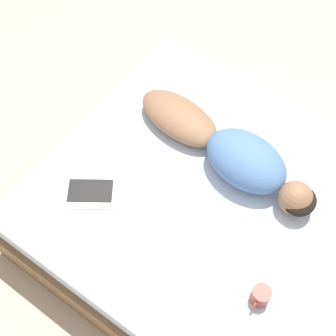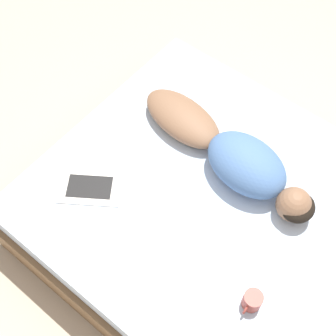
{
  "view_description": "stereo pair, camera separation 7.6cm",
  "coord_description": "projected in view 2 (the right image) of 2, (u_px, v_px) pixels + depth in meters",
  "views": [
    {
      "loc": [
        1.12,
        0.37,
        2.62
      ],
      "look_at": [
        0.04,
        -0.4,
        0.51
      ],
      "focal_mm": 50.0,
      "sensor_mm": 36.0,
      "label": 1
    },
    {
      "loc": [
        1.07,
        0.43,
        2.62
      ],
      "look_at": [
        0.04,
        -0.4,
        0.51
      ],
      "focal_mm": 50.0,
      "sensor_mm": 36.0,
      "label": 2
    }
  ],
  "objects": [
    {
      "name": "ground_plane",
      "position": [
        224.0,
        244.0,
        2.81
      ],
      "size": [
        12.0,
        12.0,
        0.0
      ],
      "primitive_type": "plane",
      "color": "#B7A88E"
    },
    {
      "name": "bed",
      "position": [
        228.0,
        228.0,
        2.62
      ],
      "size": [
        1.69,
        2.1,
        0.46
      ],
      "color": "brown",
      "rests_on": "ground_plane"
    },
    {
      "name": "person",
      "position": [
        231.0,
        154.0,
        2.49
      ],
      "size": [
        0.41,
        1.17,
        0.22
      ],
      "rotation": [
        0.0,
        0.0,
        -0.12
      ],
      "color": "brown",
      "rests_on": "bed"
    },
    {
      "name": "open_magazine",
      "position": [
        93.0,
        171.0,
        2.54
      ],
      "size": [
        0.54,
        0.52,
        0.01
      ],
      "rotation": [
        0.0,
        0.0,
        0.6
      ],
      "color": "silver",
      "rests_on": "bed"
    },
    {
      "name": "coffee_mug",
      "position": [
        252.0,
        301.0,
        2.12
      ],
      "size": [
        0.12,
        0.09,
        0.1
      ],
      "color": "#993D33",
      "rests_on": "bed"
    }
  ]
}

